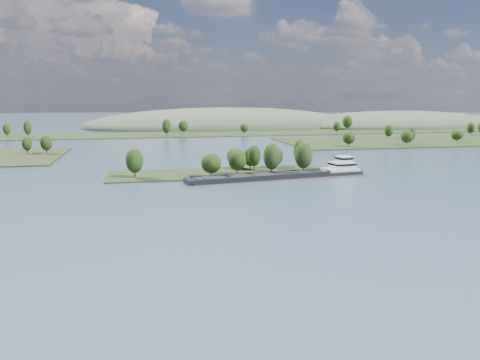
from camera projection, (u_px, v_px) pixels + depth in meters
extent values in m
plane|color=#395363|center=(252.00, 203.00, 153.02)|extent=(1800.00, 1800.00, 0.00)
cube|color=#212F15|center=(221.00, 174.00, 210.76)|extent=(100.00, 30.00, 1.20)
cylinder|color=black|center=(272.00, 170.00, 204.22)|extent=(0.50, 0.50, 4.56)
ellipsoid|color=black|center=(272.00, 156.00, 203.19)|extent=(7.40, 7.40, 11.71)
cylinder|color=black|center=(235.00, 165.00, 223.30)|extent=(0.50, 0.50, 3.20)
ellipsoid|color=black|center=(235.00, 156.00, 222.58)|extent=(8.34, 8.34, 8.22)
cylinder|color=black|center=(237.00, 170.00, 205.10)|extent=(0.50, 0.50, 3.63)
ellipsoid|color=black|center=(237.00, 160.00, 204.29)|extent=(8.05, 8.05, 9.33)
cylinder|color=black|center=(250.00, 166.00, 218.75)|extent=(0.50, 0.50, 3.34)
ellipsoid|color=black|center=(250.00, 157.00, 217.99)|extent=(6.61, 6.61, 8.60)
cylinder|color=black|center=(211.00, 173.00, 198.29)|extent=(0.50, 0.50, 3.37)
ellipsoid|color=black|center=(211.00, 163.00, 197.53)|extent=(8.68, 8.68, 8.68)
cylinder|color=black|center=(135.00, 173.00, 197.09)|extent=(0.50, 0.50, 4.06)
ellipsoid|color=black|center=(134.00, 161.00, 196.17)|extent=(7.40, 7.40, 10.45)
cylinder|color=black|center=(254.00, 166.00, 216.11)|extent=(0.50, 0.50, 3.91)
ellipsoid|color=black|center=(254.00, 156.00, 215.23)|extent=(6.31, 6.31, 10.05)
cylinder|color=black|center=(299.00, 163.00, 224.91)|extent=(0.50, 0.50, 4.49)
ellipsoid|color=black|center=(300.00, 151.00, 223.90)|extent=(5.95, 5.95, 11.55)
cylinder|color=black|center=(303.00, 168.00, 208.06)|extent=(0.50, 0.50, 4.54)
ellipsoid|color=black|center=(304.00, 155.00, 207.04)|extent=(8.02, 8.02, 11.67)
cylinder|color=black|center=(276.00, 165.00, 223.04)|extent=(0.50, 0.50, 3.28)
ellipsoid|color=black|center=(276.00, 156.00, 222.30)|extent=(6.95, 6.95, 8.44)
cylinder|color=black|center=(47.00, 150.00, 278.09)|extent=(0.50, 0.50, 3.66)
ellipsoid|color=black|center=(46.00, 143.00, 277.26)|extent=(6.88, 6.88, 9.40)
cylinder|color=black|center=(28.00, 151.00, 278.03)|extent=(0.50, 0.50, 3.34)
ellipsoid|color=black|center=(27.00, 144.00, 277.28)|extent=(5.60, 5.60, 8.58)
cube|color=#212F15|center=(479.00, 140.00, 373.61)|extent=(320.00, 90.00, 1.60)
cylinder|color=black|center=(349.00, 144.00, 317.25)|extent=(0.50, 0.50, 3.40)
ellipsoid|color=black|center=(349.00, 138.00, 316.48)|extent=(8.53, 8.53, 8.75)
cylinder|color=black|center=(456.00, 140.00, 346.44)|extent=(0.50, 0.50, 3.11)
ellipsoid|color=black|center=(457.00, 135.00, 345.74)|extent=(8.71, 8.71, 7.99)
cylinder|color=black|center=(406.00, 143.00, 324.95)|extent=(0.50, 0.50, 3.55)
ellipsoid|color=black|center=(407.00, 136.00, 324.15)|extent=(8.49, 8.49, 9.13)
cylinder|color=black|center=(411.00, 141.00, 338.13)|extent=(0.50, 0.50, 3.86)
ellipsoid|color=black|center=(411.00, 134.00, 337.26)|extent=(5.64, 5.64, 9.93)
cylinder|color=black|center=(388.00, 136.00, 374.45)|extent=(0.50, 0.50, 3.67)
ellipsoid|color=black|center=(389.00, 131.00, 373.62)|extent=(6.75, 6.75, 9.45)
cylinder|color=black|center=(470.00, 133.00, 405.22)|extent=(0.50, 0.50, 3.79)
ellipsoid|color=black|center=(471.00, 128.00, 404.37)|extent=(6.60, 6.60, 9.75)
cube|color=#212F15|center=(180.00, 135.00, 422.50)|extent=(900.00, 60.00, 1.20)
cylinder|color=black|center=(7.00, 135.00, 392.39)|extent=(0.50, 0.50, 3.78)
ellipsoid|color=black|center=(7.00, 129.00, 391.54)|extent=(5.98, 5.98, 9.72)
cylinder|color=black|center=(337.00, 131.00, 435.16)|extent=(0.50, 0.50, 3.51)
ellipsoid|color=black|center=(337.00, 126.00, 434.37)|extent=(7.01, 7.01, 9.04)
cylinder|color=black|center=(183.00, 131.00, 427.83)|extent=(0.50, 0.50, 4.06)
ellipsoid|color=black|center=(183.00, 126.00, 426.91)|extent=(8.88, 8.88, 10.43)
cylinder|color=black|center=(347.00, 128.00, 471.64)|extent=(0.50, 0.50, 4.86)
ellipsoid|color=black|center=(347.00, 122.00, 470.55)|extent=(10.03, 10.03, 12.51)
cylinder|color=black|center=(28.00, 134.00, 391.33)|extent=(0.50, 0.50, 4.51)
ellipsoid|color=black|center=(27.00, 128.00, 390.31)|extent=(6.28, 6.28, 11.59)
cylinder|color=black|center=(244.00, 132.00, 425.78)|extent=(0.50, 0.50, 3.14)
ellipsoid|color=black|center=(244.00, 128.00, 425.08)|extent=(7.23, 7.23, 8.08)
cylinder|color=black|center=(167.00, 133.00, 402.51)|extent=(0.50, 0.50, 4.79)
ellipsoid|color=black|center=(166.00, 126.00, 401.43)|extent=(7.43, 7.43, 12.32)
ellipsoid|color=#3F4E36|center=(399.00, 126.00, 543.40)|extent=(260.00, 140.00, 36.00)
ellipsoid|color=#3F4E36|center=(225.00, 127.00, 531.09)|extent=(320.00, 160.00, 44.00)
cube|color=black|center=(279.00, 177.00, 200.02)|extent=(78.53, 20.66, 2.14)
cube|color=maroon|center=(279.00, 178.00, 200.10)|extent=(78.75, 20.88, 0.24)
cube|color=black|center=(258.00, 173.00, 201.54)|extent=(59.85, 8.92, 0.78)
cube|color=black|center=(267.00, 176.00, 192.72)|extent=(59.85, 8.92, 0.78)
cube|color=black|center=(262.00, 175.00, 197.16)|extent=(59.10, 16.94, 0.29)
cube|color=black|center=(214.00, 177.00, 189.82)|extent=(9.81, 9.15, 0.34)
cube|color=black|center=(238.00, 176.00, 193.47)|extent=(9.81, 9.15, 0.34)
cube|color=black|center=(262.00, 174.00, 197.11)|extent=(9.81, 9.15, 0.34)
cube|color=black|center=(285.00, 173.00, 200.75)|extent=(9.81, 9.15, 0.34)
cube|color=black|center=(307.00, 172.00, 204.39)|extent=(9.81, 9.15, 0.34)
cube|color=black|center=(189.00, 182.00, 186.55)|extent=(4.13, 9.09, 1.95)
cylinder|color=black|center=(192.00, 178.00, 186.64)|extent=(0.26, 0.26, 2.14)
cube|color=silver|center=(340.00, 169.00, 209.99)|extent=(16.75, 11.46, 1.17)
cube|color=silver|center=(342.00, 165.00, 209.98)|extent=(10.75, 9.09, 2.92)
cube|color=black|center=(342.00, 164.00, 209.91)|extent=(10.97, 9.31, 0.88)
cube|color=silver|center=(344.00, 159.00, 209.86)|extent=(6.61, 6.61, 2.14)
cube|color=black|center=(344.00, 158.00, 209.79)|extent=(6.83, 6.83, 0.78)
cube|color=silver|center=(344.00, 157.00, 209.65)|extent=(7.05, 7.05, 0.19)
cylinder|color=silver|center=(349.00, 154.00, 210.27)|extent=(0.22, 0.22, 2.53)
cylinder|color=black|center=(333.00, 156.00, 211.00)|extent=(0.55, 0.55, 1.17)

